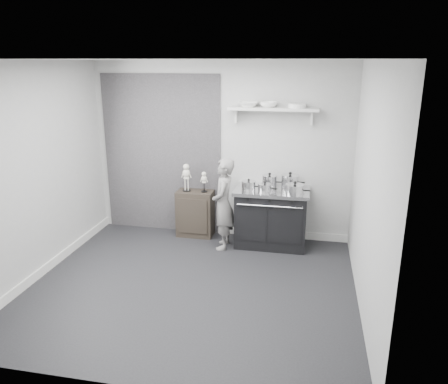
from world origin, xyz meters
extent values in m
plane|color=black|center=(0.00, 0.00, 0.00)|extent=(4.00, 4.00, 0.00)
cube|color=#A2A2A0|center=(0.00, 1.80, 1.35)|extent=(4.00, 0.02, 2.70)
cube|color=#A2A2A0|center=(0.00, -1.80, 1.35)|extent=(4.00, 0.02, 2.70)
cube|color=#A2A2A0|center=(-2.00, 0.00, 1.35)|extent=(0.02, 3.60, 2.70)
cube|color=#A2A2A0|center=(2.00, 0.00, 1.35)|extent=(0.02, 3.60, 2.70)
cube|color=silver|center=(0.00, 0.00, 2.70)|extent=(4.00, 3.60, 0.02)
cube|color=black|center=(-0.95, 1.79, 1.25)|extent=(1.90, 0.02, 2.50)
cube|color=silver|center=(1.00, 1.78, 0.06)|extent=(2.00, 0.03, 0.12)
cube|color=silver|center=(-1.98, 0.00, 0.06)|extent=(0.03, 3.60, 0.12)
cube|color=silver|center=(0.80, 1.67, 2.02)|extent=(1.30, 0.26, 0.04)
cube|color=silver|center=(0.25, 1.74, 1.90)|extent=(0.03, 0.12, 0.20)
cube|color=silver|center=(1.35, 1.74, 1.90)|extent=(0.03, 0.12, 0.20)
cube|color=black|center=(0.84, 1.48, 0.41)|extent=(1.03, 0.62, 0.82)
cube|color=silver|center=(0.84, 1.48, 0.85)|extent=(1.09, 0.66, 0.05)
cube|color=black|center=(0.59, 1.17, 0.43)|extent=(0.43, 0.02, 0.54)
cube|color=black|center=(1.09, 1.17, 0.43)|extent=(0.43, 0.02, 0.54)
cylinder|color=silver|center=(0.84, 1.14, 0.72)|extent=(0.93, 0.02, 0.02)
cylinder|color=black|center=(0.53, 1.16, 0.80)|extent=(0.04, 0.03, 0.04)
cylinder|color=black|center=(0.84, 1.16, 0.80)|extent=(0.04, 0.03, 0.04)
cylinder|color=black|center=(1.15, 1.16, 0.80)|extent=(0.04, 0.03, 0.04)
cube|color=black|center=(-0.37, 1.61, 0.37)|extent=(0.56, 0.33, 0.73)
imported|color=slate|center=(0.16, 1.24, 0.68)|extent=(0.35, 0.51, 1.35)
cylinder|color=silver|center=(0.51, 1.36, 0.94)|extent=(0.20, 0.20, 0.12)
cylinder|color=silver|center=(0.51, 1.36, 1.01)|extent=(0.21, 0.21, 0.02)
sphere|color=black|center=(0.51, 1.36, 1.03)|extent=(0.04, 0.04, 0.04)
cylinder|color=black|center=(0.65, 1.36, 0.94)|extent=(0.10, 0.02, 0.02)
cylinder|color=silver|center=(0.79, 1.59, 0.96)|extent=(0.22, 0.22, 0.16)
cylinder|color=silver|center=(0.79, 1.59, 1.05)|extent=(0.23, 0.23, 0.02)
sphere|color=black|center=(0.79, 1.59, 1.08)|extent=(0.04, 0.04, 0.04)
cylinder|color=black|center=(0.94, 1.59, 0.96)|extent=(0.10, 0.02, 0.02)
cylinder|color=silver|center=(1.09, 1.59, 0.97)|extent=(0.26, 0.26, 0.18)
cylinder|color=silver|center=(1.09, 1.59, 1.07)|extent=(0.27, 0.27, 0.02)
sphere|color=black|center=(1.09, 1.59, 1.10)|extent=(0.05, 0.05, 0.05)
cylinder|color=black|center=(1.26, 1.59, 0.97)|extent=(0.10, 0.02, 0.02)
cylinder|color=silver|center=(1.17, 1.27, 0.94)|extent=(0.25, 0.25, 0.13)
cylinder|color=silver|center=(1.17, 1.27, 1.02)|extent=(0.26, 0.26, 0.02)
sphere|color=black|center=(1.17, 1.27, 1.05)|extent=(0.05, 0.05, 0.05)
cylinder|color=black|center=(1.34, 1.27, 0.94)|extent=(0.10, 0.02, 0.02)
cylinder|color=silver|center=(0.74, 1.33, 0.93)|extent=(0.19, 0.19, 0.10)
cylinder|color=silver|center=(0.74, 1.33, 0.98)|extent=(0.20, 0.20, 0.01)
sphere|color=black|center=(0.74, 1.33, 1.01)|extent=(0.03, 0.03, 0.03)
cylinder|color=black|center=(0.88, 1.33, 0.93)|extent=(0.10, 0.02, 0.02)
imported|color=white|center=(0.44, 1.67, 2.08)|extent=(0.29, 0.29, 0.07)
imported|color=white|center=(0.73, 1.67, 2.08)|extent=(0.25, 0.25, 0.08)
cylinder|color=white|center=(1.14, 1.67, 2.07)|extent=(0.25, 0.25, 0.06)
camera|label=1|loc=(1.35, -4.68, 2.69)|focal=35.00mm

